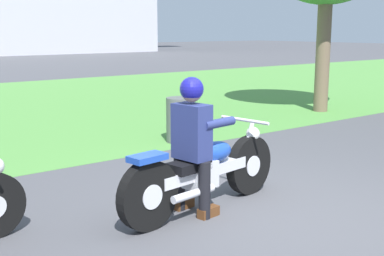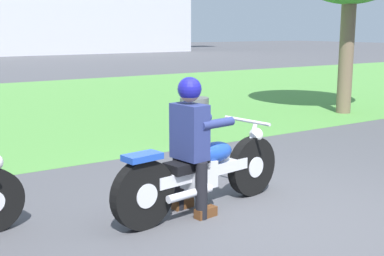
{
  "view_description": "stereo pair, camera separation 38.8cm",
  "coord_description": "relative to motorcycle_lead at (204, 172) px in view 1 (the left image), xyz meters",
  "views": [
    {
      "loc": [
        -3.64,
        -3.22,
        1.88
      ],
      "look_at": [
        -0.4,
        0.96,
        0.85
      ],
      "focal_mm": 47.59,
      "sensor_mm": 36.0,
      "label": 1
    },
    {
      "loc": [
        -3.33,
        -3.44,
        1.88
      ],
      "look_at": [
        -0.4,
        0.96,
        0.85
      ],
      "focal_mm": 47.59,
      "sensor_mm": 36.0,
      "label": 2
    }
  ],
  "objects": [
    {
      "name": "motorcycle_lead",
      "position": [
        0.0,
        0.0,
        0.0
      ],
      "size": [
        2.21,
        0.68,
        0.9
      ],
      "rotation": [
        0.0,
        0.0,
        0.14
      ],
      "color": "black",
      "rests_on": "ground"
    },
    {
      "name": "ground",
      "position": [
        0.4,
        -0.76,
        -0.41
      ],
      "size": [
        120.0,
        120.0,
        0.0
      ],
      "primitive_type": "plane",
      "color": "#4C4C51"
    },
    {
      "name": "trash_can",
      "position": [
        1.77,
        2.8,
        -0.03
      ],
      "size": [
        0.48,
        0.48,
        0.76
      ],
      "primitive_type": "cylinder",
      "color": "#595E5B",
      "rests_on": "ground"
    },
    {
      "name": "rider_lead",
      "position": [
        -0.17,
        -0.02,
        0.42
      ],
      "size": [
        0.59,
        0.51,
        1.42
      ],
      "rotation": [
        0.0,
        0.0,
        0.14
      ],
      "color": "black",
      "rests_on": "ground"
    }
  ]
}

